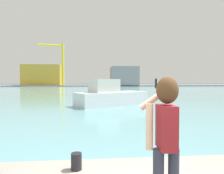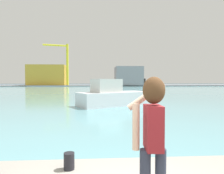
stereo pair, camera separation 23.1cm
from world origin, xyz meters
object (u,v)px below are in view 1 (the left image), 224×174
at_px(harbor_bollard, 76,161).
at_px(warehouse_right, 124,76).
at_px(person_photographer, 165,130).
at_px(boat_moored, 110,96).
at_px(port_crane, 60,60).
at_px(warehouse_left, 43,75).

height_order(harbor_bollard, warehouse_right, warehouse_right).
height_order(person_photographer, warehouse_right, warehouse_right).
xyz_separation_m(boat_moored, port_crane, (-15.87, 68.40, 10.11)).
xyz_separation_m(person_photographer, harbor_bollard, (-1.24, 1.34, -0.91)).
relative_size(boat_moored, port_crane, 0.41).
bearing_deg(person_photographer, port_crane, 12.95).
distance_m(harbor_bollard, warehouse_right, 87.25).
xyz_separation_m(person_photographer, warehouse_left, (-23.79, 89.24, 3.13)).
xyz_separation_m(harbor_bollard, warehouse_left, (-22.55, 87.91, 4.04)).
bearing_deg(boat_moored, port_crane, 74.65).
distance_m(person_photographer, harbor_bollard, 2.04).
bearing_deg(boat_moored, harbor_bollard, -125.38).
xyz_separation_m(warehouse_right, port_crane, (-27.79, -2.56, 6.52)).
bearing_deg(person_photographer, warehouse_right, -5.40).
relative_size(person_photographer, port_crane, 0.10).
height_order(person_photographer, harbor_bollard, person_photographer).
height_order(boat_moored, warehouse_right, warehouse_right).
distance_m(boat_moored, port_crane, 70.94).
height_order(harbor_bollard, boat_moored, boat_moored).
height_order(boat_moored, port_crane, port_crane).
distance_m(boat_moored, warehouse_right, 72.04).
bearing_deg(person_photographer, boat_moored, 0.65).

